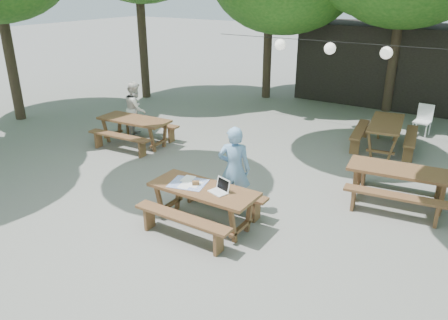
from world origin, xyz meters
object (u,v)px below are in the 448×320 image
Objects in this scene: woman at (234,169)px; plastic_chair at (421,127)px; second_person at (136,109)px; main_picnic_table at (204,206)px; picnic_table_nw at (135,131)px.

woman is 7.28m from plastic_chair.
woman is 5.39m from second_person.
woman is 1.10× the size of second_person.
main_picnic_table is 8.06m from plastic_chair.
woman is 1.91× the size of plastic_chair.
main_picnic_table is 1.16× the size of woman.
picnic_table_nw is at bearing -135.30° from plastic_chair.
second_person is 8.40m from plastic_chair.
main_picnic_table is at bearing -101.22° from plastic_chair.
picnic_table_nw is 4.62m from woman.
plastic_chair is at bearing -91.50° from second_person.
main_picnic_table and picnic_table_nw have the same top height.
picnic_table_nw is 1.31× the size of second_person.
main_picnic_table is 0.94m from woman.
woman is at bearing 77.75° from main_picnic_table.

